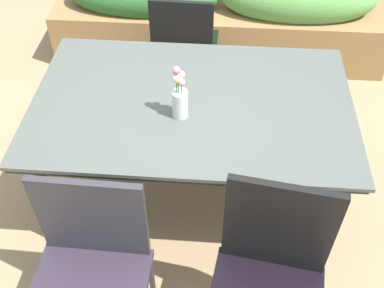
{
  "coord_description": "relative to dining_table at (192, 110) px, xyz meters",
  "views": [
    {
      "loc": [
        0.15,
        -1.69,
        2.23
      ],
      "look_at": [
        0.02,
        0.08,
        0.43
      ],
      "focal_mm": 43.15,
      "sensor_mm": 36.0,
      "label": 1
    }
  ],
  "objects": [
    {
      "name": "dining_table",
      "position": [
        0.0,
        0.0,
        0.0
      ],
      "size": [
        1.61,
        1.02,
        0.73
      ],
      "color": "#4C514C",
      "rests_on": "ground"
    },
    {
      "name": "chair_far_side",
      "position": [
        -0.12,
        0.85,
        -0.17
      ],
      "size": [
        0.43,
        0.43,
        0.88
      ],
      "rotation": [
        0.0,
        0.0,
        -0.04
      ],
      "color": "black",
      "rests_on": "ground"
    },
    {
      "name": "flower_vase",
      "position": [
        -0.05,
        -0.11,
        0.17
      ],
      "size": [
        0.08,
        0.08,
        0.28
      ],
      "color": "silver",
      "rests_on": "dining_table"
    },
    {
      "name": "planter_box",
      "position": [
        0.11,
        1.48,
        -0.32
      ],
      "size": [
        2.59,
        0.52,
        0.75
      ],
      "color": "olive",
      "rests_on": "ground"
    },
    {
      "name": "chair_near_right",
      "position": [
        0.37,
        -0.84,
        -0.13
      ],
      "size": [
        0.51,
        0.51,
        0.97
      ],
      "rotation": [
        0.0,
        0.0,
        2.99
      ],
      "color": "black",
      "rests_on": "ground"
    },
    {
      "name": "chair_near_left",
      "position": [
        -0.36,
        -0.84,
        -0.16
      ],
      "size": [
        0.49,
        0.49,
        0.91
      ],
      "rotation": [
        0.0,
        0.0,
        3.12
      ],
      "color": "#2E2532",
      "rests_on": "ground"
    },
    {
      "name": "ground_plane",
      "position": [
        -0.02,
        -0.08,
        -0.67
      ],
      "size": [
        12.0,
        12.0,
        0.0
      ],
      "primitive_type": "plane",
      "color": "#9E7F5B"
    }
  ]
}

